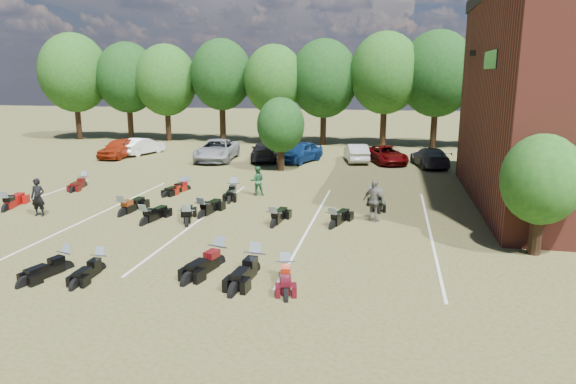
% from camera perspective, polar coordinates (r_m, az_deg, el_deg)
% --- Properties ---
extents(ground, '(160.00, 160.00, 0.00)m').
position_cam_1_polar(ground, '(19.81, -4.62, -5.80)').
color(ground, brown).
rests_on(ground, ground).
extents(car_0, '(1.82, 4.43, 1.50)m').
position_cam_1_polar(car_0, '(42.50, -18.25, 4.65)').
color(car_0, maroon).
rests_on(car_0, ground).
extents(car_1, '(2.48, 4.37, 1.36)m').
position_cam_1_polar(car_1, '(43.73, -15.91, 4.93)').
color(car_1, silver).
rests_on(car_1, ground).
extents(car_2, '(3.18, 5.93, 1.58)m').
position_cam_1_polar(car_2, '(39.38, -7.92, 4.63)').
color(car_2, gray).
rests_on(car_2, ground).
extents(car_3, '(2.93, 5.17, 1.41)m').
position_cam_1_polar(car_3, '(38.98, -2.62, 4.53)').
color(car_3, black).
rests_on(car_3, ground).
extents(car_4, '(3.24, 4.79, 1.51)m').
position_cam_1_polar(car_4, '(38.28, 1.40, 4.46)').
color(car_4, navy).
rests_on(car_4, ground).
extents(car_5, '(2.27, 4.34, 1.36)m').
position_cam_1_polar(car_5, '(38.75, 7.59, 4.35)').
color(car_5, beige).
rests_on(car_5, ground).
extents(car_6, '(3.55, 5.03, 1.27)m').
position_cam_1_polar(car_6, '(38.45, 10.90, 4.09)').
color(car_6, '#4F0406').
rests_on(car_6, ground).
extents(car_7, '(2.84, 4.99, 1.36)m').
position_cam_1_polar(car_7, '(37.71, 15.49, 3.76)').
color(car_7, '#37373C').
rests_on(car_7, ground).
extents(person_black, '(0.70, 0.51, 1.76)m').
position_cam_1_polar(person_black, '(26.05, -26.03, -0.54)').
color(person_black, black).
rests_on(person_black, ground).
extents(person_green, '(0.90, 0.78, 1.58)m').
position_cam_1_polar(person_green, '(27.59, -3.43, 1.25)').
color(person_green, '#225D32').
rests_on(person_green, ground).
extents(person_grey, '(1.18, 0.92, 1.86)m').
position_cam_1_polar(person_grey, '(22.81, 9.57, -1.01)').
color(person_grey, '#5B584E').
rests_on(person_grey, ground).
extents(motorcycle_1, '(1.22, 2.24, 1.19)m').
position_cam_1_polar(motorcycle_1, '(18.80, -23.46, -7.91)').
color(motorcycle_1, black).
rests_on(motorcycle_1, ground).
extents(motorcycle_3, '(0.68, 2.00, 1.11)m').
position_cam_1_polar(motorcycle_3, '(18.26, -20.15, -8.23)').
color(motorcycle_3, black).
rests_on(motorcycle_3, ground).
extents(motorcycle_4, '(1.01, 2.53, 1.38)m').
position_cam_1_polar(motorcycle_4, '(17.06, -3.72, -8.92)').
color(motorcycle_4, black).
rests_on(motorcycle_4, ground).
extents(motorcycle_5, '(1.32, 2.55, 1.36)m').
position_cam_1_polar(motorcycle_5, '(17.84, -7.75, -8.02)').
color(motorcycle_5, black).
rests_on(motorcycle_5, ground).
extents(motorcycle_6, '(1.10, 2.18, 1.16)m').
position_cam_1_polar(motorcycle_6, '(16.55, -0.30, -9.61)').
color(motorcycle_6, '#440912').
rests_on(motorcycle_6, ground).
extents(motorcycle_7, '(1.35, 2.57, 1.37)m').
position_cam_1_polar(motorcycle_7, '(27.97, -28.83, -1.85)').
color(motorcycle_7, '#970D0B').
rests_on(motorcycle_7, ground).
extents(motorcycle_8, '(0.96, 2.49, 1.36)m').
position_cam_1_polar(motorcycle_8, '(24.90, -17.85, -2.50)').
color(motorcycle_8, black).
rests_on(motorcycle_8, ground).
extents(motorcycle_9, '(1.05, 2.38, 1.28)m').
position_cam_1_polar(motorcycle_9, '(23.16, -15.61, -3.49)').
color(motorcycle_9, black).
rests_on(motorcycle_9, ground).
extents(motorcycle_10, '(1.07, 2.47, 1.33)m').
position_cam_1_polar(motorcycle_10, '(23.73, -9.51, -2.79)').
color(motorcycle_10, black).
rests_on(motorcycle_10, ground).
extents(motorcycle_11, '(1.45, 2.46, 1.31)m').
position_cam_1_polar(motorcycle_11, '(22.65, -11.16, -3.62)').
color(motorcycle_11, black).
rests_on(motorcycle_11, ground).
extents(motorcycle_12, '(0.92, 2.33, 1.27)m').
position_cam_1_polar(motorcycle_12, '(22.02, -1.60, -3.85)').
color(motorcycle_12, black).
rests_on(motorcycle_12, ground).
extents(motorcycle_13, '(1.31, 2.40, 1.27)m').
position_cam_1_polar(motorcycle_13, '(21.90, 5.00, -3.98)').
color(motorcycle_13, black).
rests_on(motorcycle_13, ground).
extents(motorcycle_14, '(1.05, 2.26, 1.21)m').
position_cam_1_polar(motorcycle_14, '(32.21, -21.69, 0.59)').
color(motorcycle_14, '#410909').
rests_on(motorcycle_14, ground).
extents(motorcycle_15, '(1.17, 2.13, 1.13)m').
position_cam_1_polar(motorcycle_15, '(29.49, -11.16, 0.21)').
color(motorcycle_15, maroon).
rests_on(motorcycle_15, ground).
extents(motorcycle_16, '(1.13, 2.14, 1.14)m').
position_cam_1_polar(motorcycle_16, '(29.20, -11.63, 0.06)').
color(motorcycle_16, black).
rests_on(motorcycle_16, ground).
extents(motorcycle_18, '(1.15, 2.46, 1.32)m').
position_cam_1_polar(motorcycle_18, '(27.89, -6.05, -0.34)').
color(motorcycle_18, black).
rests_on(motorcycle_18, ground).
extents(motorcycle_19, '(0.76, 2.06, 1.13)m').
position_cam_1_polar(motorcycle_19, '(27.10, 9.41, -0.83)').
color(motorcycle_19, black).
rests_on(motorcycle_19, ground).
extents(motorcycle_20, '(0.79, 2.11, 1.15)m').
position_cam_1_polar(motorcycle_20, '(26.02, 9.97, -1.43)').
color(motorcycle_20, black).
rests_on(motorcycle_20, ground).
extents(tree_line, '(56.00, 6.00, 9.79)m').
position_cam_1_polar(tree_line, '(47.45, 3.93, 12.78)').
color(tree_line, black).
rests_on(tree_line, ground).
extents(young_tree_near_building, '(2.80, 2.80, 4.16)m').
position_cam_1_polar(young_tree_near_building, '(20.06, 26.36, 1.24)').
color(young_tree_near_building, black).
rests_on(young_tree_near_building, ground).
extents(young_tree_midfield, '(3.20, 3.20, 4.70)m').
position_cam_1_polar(young_tree_midfield, '(34.46, -0.81, 7.45)').
color(young_tree_midfield, black).
rests_on(young_tree_midfield, ground).
extents(parking_lines, '(20.10, 14.00, 0.01)m').
position_cam_1_polar(parking_lines, '(23.46, -9.67, -2.97)').
color(parking_lines, silver).
rests_on(parking_lines, ground).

